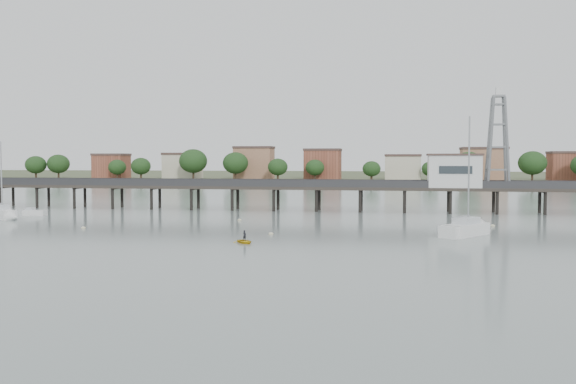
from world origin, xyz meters
name	(u,v)px	position (x,y,z in m)	size (l,w,h in m)	color
ground_plane	(167,278)	(0.00, 0.00, 0.00)	(500.00, 500.00, 0.00)	slate
pier	(297,187)	(0.00, 60.00, 3.79)	(150.00, 5.00, 5.50)	#2D2823
pier_building	(454,170)	(25.00, 60.00, 6.67)	(8.40, 5.40, 5.30)	silver
lattice_tower	(498,142)	(31.50, 60.00, 11.10)	(3.20, 3.20, 15.50)	slate
sailboat_b	(5,215)	(-38.16, 38.21, 0.65)	(7.00, 4.98, 11.47)	white
sailboat_c	(472,229)	(24.59, 30.73, 0.64)	(6.89, 8.35, 13.98)	white
white_tender	(34,213)	(-37.42, 44.48, 0.40)	(3.37, 1.43, 1.31)	white
yellow_dinghy	(245,243)	(1.06, 19.28, 0.00)	(1.81, 0.52, 2.53)	gold
dinghy_occupant	(245,243)	(1.06, 19.28, 0.00)	(0.39, 1.06, 0.25)	black
mooring_buoys	(281,229)	(2.42, 32.13, 0.08)	(84.18, 16.91, 0.39)	beige
far_shore	(361,176)	(0.36, 239.58, 0.95)	(500.00, 170.00, 10.40)	#475133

